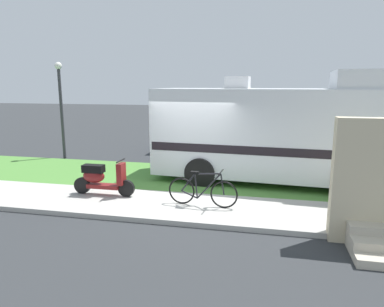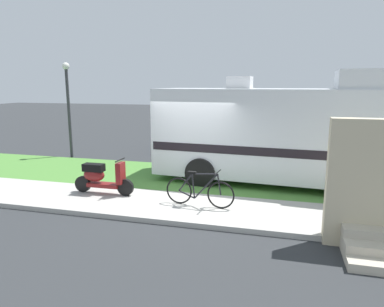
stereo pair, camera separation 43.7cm
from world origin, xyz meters
The scene contains 8 objects.
ground_plane centered at (0.00, 0.00, 0.00)m, with size 80.00×80.00×0.00m, color #2D3033.
sidewalk centered at (0.00, -1.20, 0.06)m, with size 24.00×2.00×0.12m.
grass_strip centered at (0.00, 1.50, 0.04)m, with size 24.00×3.40×0.08m.
motorhome_rv centered at (2.37, 1.69, 1.60)m, with size 7.04×2.88×3.36m.
scooter centered at (-2.06, -0.85, 0.58)m, with size 1.69×0.50×0.97m.
bicycle centered at (0.70, -1.14, 0.49)m, with size 1.70×0.52×0.88m.
pickup_truck_near centered at (0.59, 6.13, 0.95)m, with size 5.17×2.19×1.78m.
street_lamp_post centered at (-5.92, 3.60, 2.36)m, with size 0.28×0.28×3.84m.
Camera 2 is at (2.56, -8.92, 2.99)m, focal length 32.77 mm.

